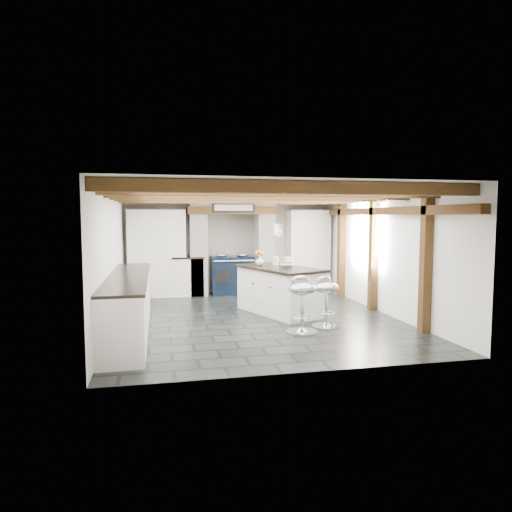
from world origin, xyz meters
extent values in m
plane|color=black|center=(0.00, 0.00, 0.00)|extent=(6.00, 6.00, 0.00)
plane|color=white|center=(0.00, 3.00, 1.15)|extent=(5.00, 0.00, 5.00)
plane|color=white|center=(-2.50, 0.00, 1.15)|extent=(0.00, 6.00, 6.00)
plane|color=white|center=(2.50, 0.00, 1.15)|extent=(0.00, 6.00, 6.00)
plane|color=white|center=(0.00, 0.00, 2.30)|extent=(6.00, 6.00, 0.00)
cube|color=white|center=(-0.80, 2.70, 0.95)|extent=(0.40, 0.60, 1.90)
cube|color=white|center=(0.80, 2.70, 0.95)|extent=(0.40, 0.60, 1.90)
cube|color=#543618|center=(0.00, 2.70, 1.99)|extent=(2.10, 0.65, 0.18)
cube|color=white|center=(0.00, 2.70, 2.15)|extent=(2.00, 0.60, 0.31)
cube|color=black|center=(0.00, 2.38, 2.05)|extent=(1.00, 0.03, 0.22)
cube|color=silver|center=(0.00, 2.36, 2.05)|extent=(0.90, 0.01, 0.14)
cube|color=white|center=(-1.75, 2.70, 1.00)|extent=(1.30, 0.58, 2.00)
cube|color=white|center=(1.90, 2.70, 1.00)|extent=(1.00, 0.58, 2.00)
cube|color=white|center=(-2.20, -0.60, 0.44)|extent=(0.60, 3.80, 0.88)
cube|color=black|center=(-2.20, -0.60, 0.90)|extent=(0.64, 3.80, 0.04)
cube|color=white|center=(-1.05, 2.70, 0.44)|extent=(0.70, 0.60, 0.88)
cube|color=black|center=(-1.05, 2.70, 0.90)|extent=(0.74, 0.64, 0.04)
cube|color=#543618|center=(2.42, 0.00, 1.95)|extent=(0.15, 5.80, 0.14)
plane|color=white|center=(2.48, 0.60, 1.55)|extent=(0.00, 0.90, 0.90)
cube|color=#543618|center=(0.00, -2.60, 2.21)|extent=(5.00, 0.16, 0.16)
cube|color=#543618|center=(0.00, -1.73, 2.21)|extent=(5.00, 0.16, 0.16)
cube|color=#543618|center=(0.00, -0.87, 2.21)|extent=(5.00, 0.16, 0.16)
cube|color=#543618|center=(0.00, 0.00, 2.21)|extent=(5.00, 0.16, 0.16)
cube|color=#543618|center=(0.00, 0.87, 2.21)|extent=(5.00, 0.16, 0.16)
cube|color=#543618|center=(0.00, 1.73, 2.21)|extent=(5.00, 0.16, 0.16)
cube|color=#543618|center=(0.00, 2.60, 2.21)|extent=(5.00, 0.16, 0.16)
cube|color=#543618|center=(2.42, -1.60, 1.15)|extent=(0.15, 0.15, 2.30)
cube|color=#543618|center=(2.42, 0.20, 1.15)|extent=(0.15, 0.15, 2.30)
cube|color=#543618|center=(2.42, 1.80, 1.15)|extent=(0.15, 0.15, 2.30)
cylinder|color=black|center=(0.45, -0.05, 1.93)|extent=(0.01, 0.01, 0.56)
cylinder|color=white|center=(0.45, -0.05, 1.60)|extent=(0.09, 0.09, 0.22)
cylinder|color=black|center=(0.50, 0.25, 1.93)|extent=(0.01, 0.01, 0.56)
cylinder|color=white|center=(0.50, 0.25, 1.60)|extent=(0.09, 0.09, 0.22)
cylinder|color=black|center=(0.55, 0.55, 1.93)|extent=(0.01, 0.01, 0.56)
cylinder|color=white|center=(0.55, 0.55, 1.60)|extent=(0.09, 0.09, 0.22)
cube|color=black|center=(0.00, 2.68, 0.45)|extent=(1.00, 0.60, 0.90)
ellipsoid|color=silver|center=(-0.25, 2.68, 0.93)|extent=(0.28, 0.28, 0.11)
ellipsoid|color=silver|center=(0.25, 2.68, 0.93)|extent=(0.28, 0.28, 0.11)
cylinder|color=silver|center=(0.00, 2.36, 0.82)|extent=(0.95, 0.03, 0.03)
cube|color=black|center=(-0.25, 2.38, 0.45)|extent=(0.35, 0.02, 0.30)
cube|color=black|center=(0.25, 2.38, 0.45)|extent=(0.35, 0.02, 0.30)
cube|color=white|center=(0.55, 0.31, 0.42)|extent=(1.44, 1.91, 0.84)
cube|color=black|center=(0.55, 0.31, 0.86)|extent=(1.53, 2.01, 0.05)
imported|color=white|center=(0.24, 0.70, 0.98)|extent=(0.23, 0.23, 0.18)
ellipsoid|color=#CD5B1C|center=(0.24, 0.70, 1.13)|extent=(0.19, 0.19, 0.11)
cylinder|color=white|center=(0.56, 0.67, 0.97)|extent=(0.11, 0.11, 0.17)
imported|color=white|center=(0.67, 0.26, 0.92)|extent=(0.32, 0.32, 0.06)
cylinder|color=white|center=(0.75, 0.44, 0.93)|extent=(0.05, 0.05, 0.10)
cylinder|color=white|center=(0.75, 0.44, 0.99)|extent=(0.21, 0.21, 0.01)
cylinder|color=tan|center=(0.75, 0.44, 1.03)|extent=(0.16, 0.16, 0.07)
cylinder|color=silver|center=(1.00, -0.97, 0.02)|extent=(0.46, 0.46, 0.03)
cone|color=silver|center=(1.00, -0.97, 0.06)|extent=(0.21, 0.21, 0.08)
cylinder|color=silver|center=(1.00, -0.97, 0.35)|extent=(0.05, 0.05, 0.58)
torus|color=silver|center=(1.00, -0.97, 0.25)|extent=(0.29, 0.29, 0.02)
ellipsoid|color=gray|center=(1.00, -0.97, 0.67)|extent=(0.53, 0.53, 0.19)
ellipsoid|color=gray|center=(0.97, -0.87, 0.78)|extent=(0.32, 0.20, 0.16)
cylinder|color=silver|center=(0.49, -1.25, 0.02)|extent=(0.49, 0.49, 0.03)
cone|color=silver|center=(0.49, -1.25, 0.07)|extent=(0.22, 0.22, 0.09)
cylinder|color=silver|center=(0.49, -1.25, 0.37)|extent=(0.06, 0.06, 0.62)
torus|color=silver|center=(0.49, -1.25, 0.27)|extent=(0.31, 0.31, 0.02)
ellipsoid|color=gray|center=(0.49, -1.25, 0.72)|extent=(0.52, 0.52, 0.20)
ellipsoid|color=gray|center=(0.47, -1.14, 0.83)|extent=(0.33, 0.18, 0.17)
camera|label=1|loc=(-1.72, -8.04, 1.86)|focal=32.00mm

